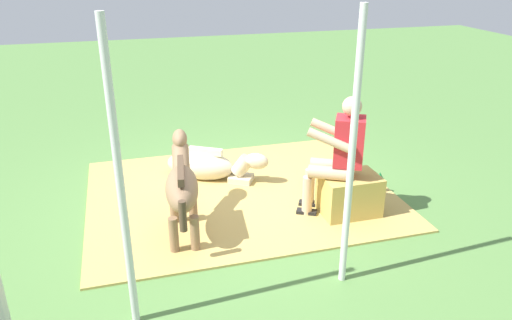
# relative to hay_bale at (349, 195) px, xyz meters

# --- Properties ---
(ground_plane) EXTENTS (24.00, 24.00, 0.00)m
(ground_plane) POSITION_rel_hay_bale_xyz_m (1.16, -0.68, -0.23)
(ground_plane) COLOR #568442
(hay_patch) EXTENTS (3.52, 2.81, 0.02)m
(hay_patch) POSITION_rel_hay_bale_xyz_m (1.03, -0.79, -0.22)
(hay_patch) COLOR tan
(hay_patch) RESTS_ON ground
(hay_bale) EXTENTS (0.62, 0.45, 0.46)m
(hay_bale) POSITION_rel_hay_bale_xyz_m (0.00, 0.00, 0.00)
(hay_bale) COLOR tan
(hay_bale) RESTS_ON ground
(person_seated) EXTENTS (0.72, 0.60, 1.34)m
(person_seated) POSITION_rel_hay_bale_xyz_m (0.15, -0.05, 0.51)
(person_seated) COLOR #D8AD8C
(person_seated) RESTS_ON ground
(pony_standing) EXTENTS (0.42, 1.34, 0.91)m
(pony_standing) POSITION_rel_hay_bale_xyz_m (1.79, -0.11, 0.32)
(pony_standing) COLOR #8C6B4C
(pony_standing) RESTS_ON ground
(pony_lying) EXTENTS (1.28, 0.93, 0.42)m
(pony_lying) POSITION_rel_hay_bale_xyz_m (1.32, -1.31, -0.04)
(pony_lying) COLOR beige
(pony_lying) RESTS_ON ground
(soda_bottle) EXTENTS (0.07, 0.07, 0.28)m
(soda_bottle) POSITION_rel_hay_bale_xyz_m (-0.57, -0.36, -0.10)
(soda_bottle) COLOR #197233
(soda_bottle) RESTS_ON ground
(tent_pole_left) EXTENTS (0.06, 0.06, 2.35)m
(tent_pole_left) POSITION_rel_hay_bale_xyz_m (0.56, 1.06, 0.94)
(tent_pole_left) COLOR silver
(tent_pole_left) RESTS_ON ground
(tent_pole_right) EXTENTS (0.06, 0.06, 2.35)m
(tent_pole_right) POSITION_rel_hay_bale_xyz_m (2.35, 1.11, 0.94)
(tent_pole_right) COLOR silver
(tent_pole_right) RESTS_ON ground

